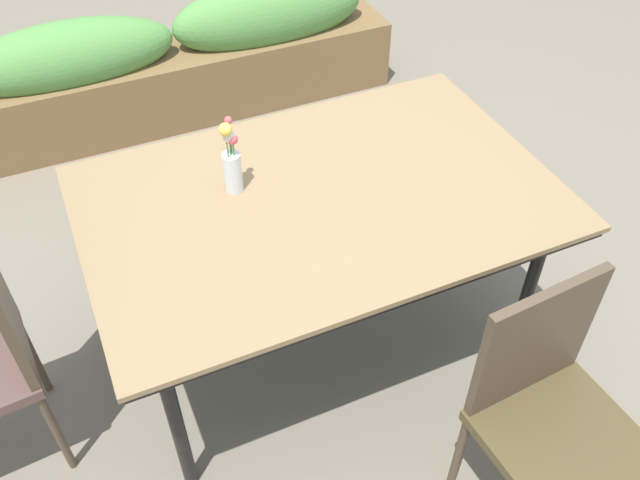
% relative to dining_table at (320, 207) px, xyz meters
% --- Properties ---
extents(ground_plane, '(12.00, 12.00, 0.00)m').
position_rel_dining_table_xyz_m(ground_plane, '(0.07, 0.03, -0.71)').
color(ground_plane, '#756B5B').
extents(dining_table, '(1.59, 1.04, 0.77)m').
position_rel_dining_table_xyz_m(dining_table, '(0.00, 0.00, 0.00)').
color(dining_table, '#8C704C').
rests_on(dining_table, ground).
extents(chair_near_right, '(0.46, 0.46, 0.91)m').
position_rel_dining_table_xyz_m(chair_near_right, '(0.35, -0.88, -0.20)').
color(chair_near_right, '#4C4025').
rests_on(chair_near_right, ground).
extents(flower_vase, '(0.06, 0.06, 0.28)m').
position_rel_dining_table_xyz_m(flower_vase, '(-0.25, 0.15, 0.17)').
color(flower_vase, silver).
rests_on(flower_vase, dining_table).
extents(planter_box, '(2.48, 0.39, 0.72)m').
position_rel_dining_table_xyz_m(planter_box, '(-0.04, 1.83, -0.38)').
color(planter_box, brown).
rests_on(planter_box, ground).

